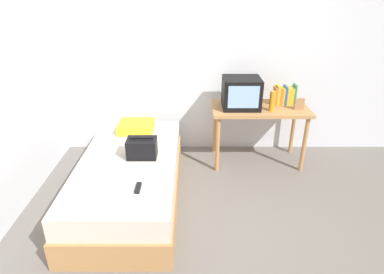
# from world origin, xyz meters

# --- Properties ---
(ground_plane) EXTENTS (8.00, 8.00, 0.00)m
(ground_plane) POSITION_xyz_m (0.00, 0.00, 0.00)
(ground_plane) COLOR slate
(wall_back) EXTENTS (5.20, 0.10, 2.60)m
(wall_back) POSITION_xyz_m (0.00, 2.00, 1.30)
(wall_back) COLOR silver
(wall_back) RESTS_ON ground
(bed) EXTENTS (1.00, 2.00, 0.49)m
(bed) POSITION_xyz_m (-0.87, 0.73, 0.24)
(bed) COLOR #B27F4C
(bed) RESTS_ON ground
(desk) EXTENTS (1.16, 0.60, 0.75)m
(desk) POSITION_xyz_m (0.61, 1.55, 0.65)
(desk) COLOR #B27F4C
(desk) RESTS_ON ground
(tv) EXTENTS (0.44, 0.39, 0.36)m
(tv) POSITION_xyz_m (0.37, 1.53, 0.93)
(tv) COLOR black
(tv) RESTS_ON desk
(water_bottle) EXTENTS (0.07, 0.07, 0.24)m
(water_bottle) POSITION_xyz_m (0.72, 1.42, 0.87)
(water_bottle) COLOR orange
(water_bottle) RESTS_ON desk
(book_row) EXTENTS (0.26, 0.15, 0.25)m
(book_row) POSITION_xyz_m (0.92, 1.65, 0.86)
(book_row) COLOR #CC7233
(book_row) RESTS_ON desk
(picture_frame) EXTENTS (0.11, 0.02, 0.14)m
(picture_frame) POSITION_xyz_m (1.05, 1.45, 0.82)
(picture_frame) COLOR #9E754C
(picture_frame) RESTS_ON desk
(pillow) EXTENTS (0.41, 0.35, 0.10)m
(pillow) POSITION_xyz_m (-0.89, 1.42, 0.54)
(pillow) COLOR yellow
(pillow) RESTS_ON bed
(handbag) EXTENTS (0.30, 0.20, 0.22)m
(handbag) POSITION_xyz_m (-0.73, 0.77, 0.59)
(handbag) COLOR black
(handbag) RESTS_ON bed
(magazine) EXTENTS (0.21, 0.29, 0.01)m
(magazine) POSITION_xyz_m (-1.04, 0.43, 0.49)
(magazine) COLOR white
(magazine) RESTS_ON bed
(remote_dark) EXTENTS (0.04, 0.16, 0.02)m
(remote_dark) POSITION_xyz_m (-0.68, 0.19, 0.50)
(remote_dark) COLOR black
(remote_dark) RESTS_ON bed
(remote_silver) EXTENTS (0.04, 0.14, 0.02)m
(remote_silver) POSITION_xyz_m (-1.12, 0.95, 0.50)
(remote_silver) COLOR #B7B7BC
(remote_silver) RESTS_ON bed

